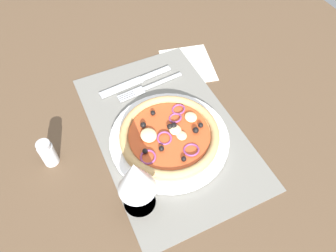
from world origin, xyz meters
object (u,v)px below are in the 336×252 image
Objects in this scene: fork at (147,88)px; pepper_shaker at (48,153)px; knife at (135,82)px; napkin at (188,65)px; wine_glass at (136,179)px; plate at (169,139)px; pizza at (169,135)px.

pepper_shaker reaches higher than fork.
knife is at bearing -64.12° from fork.
napkin is at bearing 176.22° from knife.
wine_glass reaches higher than napkin.
napkin is at bearing -40.61° from wine_glass.
plate is 1.79× the size of wine_glass.
plate is 3.97× the size of pepper_shaker.
napkin is (3.61, -13.45, -0.44)cm from fork.
plate is 1.47× the size of fork.
fork is (16.89, -1.75, -2.00)cm from pizza.
pepper_shaker is (16.80, 13.62, -6.80)cm from wine_glass.
pizza is (0.01, -0.00, 1.66)cm from plate.
pepper_shaker is (-14.00, 24.96, 2.60)cm from knife.
wine_glass is at bearing 59.50° from fork.
napkin is (0.36, -15.38, -0.47)cm from knife.
napkin is 2.19× the size of pepper_shaker.
fork is at bearing 105.01° from napkin.
knife is 15.39cm from napkin.
wine_glass is 1.01× the size of napkin.
pizza is 25.64cm from napkin.
wine_glass is at bearing 132.79° from plate.
fork is at bearing 115.55° from knife.
pizza is 1.22× the size of fork.
wine_glass reaches higher than plate.
pizza is at bearing 143.44° from napkin.
pizza reaches higher than napkin.
knife is 34.14cm from wine_glass.
pepper_shaker is (-10.76, 26.88, 2.63)cm from fork.
pizza reaches higher than plate.
knife is (20.14, 0.17, -1.96)cm from pizza.
pepper_shaker reaches higher than knife.
plate is at bearing -47.21° from wine_glass.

